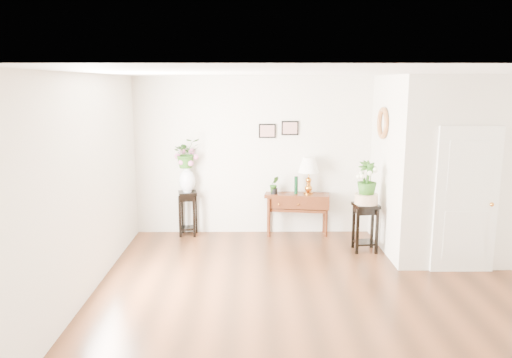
{
  "coord_description": "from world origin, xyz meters",
  "views": [
    {
      "loc": [
        -0.93,
        -6.03,
        2.67
      ],
      "look_at": [
        -0.86,
        1.3,
        1.26
      ],
      "focal_mm": 35.0,
      "sensor_mm": 36.0,
      "label": 1
    }
  ],
  "objects_px": {
    "console_table": "(297,214)",
    "plant_stand_a": "(188,213)",
    "table_lamp": "(309,174)",
    "plant_stand_b": "(365,227)"
  },
  "relations": [
    {
      "from": "table_lamp",
      "to": "console_table",
      "type": "bearing_deg",
      "value": 180.0
    },
    {
      "from": "plant_stand_a",
      "to": "plant_stand_b",
      "type": "bearing_deg",
      "value": -16.59
    },
    {
      "from": "console_table",
      "to": "plant_stand_a",
      "type": "distance_m",
      "value": 1.94
    },
    {
      "from": "console_table",
      "to": "table_lamp",
      "type": "bearing_deg",
      "value": 8.57
    },
    {
      "from": "table_lamp",
      "to": "plant_stand_b",
      "type": "xyz_separation_m",
      "value": [
        0.82,
        -0.88,
        -0.71
      ]
    },
    {
      "from": "console_table",
      "to": "plant_stand_b",
      "type": "height_order",
      "value": "plant_stand_b"
    },
    {
      "from": "table_lamp",
      "to": "plant_stand_a",
      "type": "height_order",
      "value": "table_lamp"
    },
    {
      "from": "plant_stand_b",
      "to": "table_lamp",
      "type": "bearing_deg",
      "value": 133.02
    },
    {
      "from": "plant_stand_b",
      "to": "console_table",
      "type": "bearing_deg",
      "value": 139.11
    },
    {
      "from": "console_table",
      "to": "plant_stand_b",
      "type": "bearing_deg",
      "value": -32.32
    }
  ]
}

